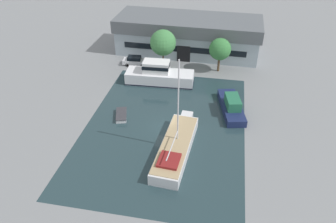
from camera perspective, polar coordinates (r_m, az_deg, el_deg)
The scene contains 10 objects.
ground_plane at distance 43.07m, azimuth -0.54°, elevation -2.71°, with size 440.00×440.00×0.00m, color gray.
water_canal at distance 43.07m, azimuth -0.54°, elevation -2.71°, with size 20.59×29.19×0.01m, color #23383D.
warehouse_building at distance 63.05m, azimuth 3.50°, elevation 13.22°, with size 26.76×10.29×6.52m.
quay_tree_near_building at distance 55.63m, azimuth -0.87°, elevation 11.89°, with size 4.33×4.33×6.89m.
quay_tree_by_water at distance 55.68m, azimuth 9.05°, elevation 10.65°, with size 3.65×3.65×5.81m.
parked_car at distance 58.78m, azimuth -5.74°, elevation 8.81°, with size 4.48×2.13×1.54m.
sailboat_moored at distance 38.79m, azimuth 1.41°, elevation -6.12°, with size 4.03×12.90×11.69m.
motor_cruiser at distance 52.46m, azimuth -1.59°, elevation 6.37°, with size 10.97×3.93×3.71m.
small_dinghy at distance 45.22m, azimuth -8.12°, elevation -0.62°, with size 2.26×3.50×0.57m.
cabin_boat at distance 46.57m, azimuth 11.02°, elevation 1.00°, with size 4.32×8.80×2.37m.
Camera 1 is at (6.77, -33.70, 25.94)m, focal length 35.00 mm.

